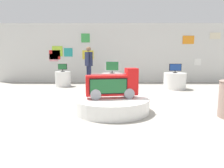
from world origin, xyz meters
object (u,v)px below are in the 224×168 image
Objects in this scene: main_display_pedestal at (112,105)px; shopper_browsing_near_truck at (89,63)px; tv_on_left_rear at (175,68)px; tv_on_right_rear at (112,67)px; novelty_firetruck_tv at (113,86)px; display_pedestal_center_rear at (63,79)px; tv_on_center_rear at (63,67)px; display_pedestal_left_rear at (175,81)px; display_pedestal_right_rear at (112,82)px.

shopper_browsing_near_truck is at bearing 103.86° from main_display_pedestal.
tv_on_right_rear is at bearing -174.43° from tv_on_left_rear.
novelty_firetruck_tv is at bearing -89.55° from tv_on_right_rear.
tv_on_left_rear is at bearing -8.53° from display_pedestal_center_rear.
display_pedestal_center_rear is (-4.58, 0.69, -0.51)m from tv_on_left_rear.
tv_on_center_rear is (-0.00, -0.00, 0.50)m from display_pedestal_center_rear.
display_pedestal_left_rear is at bearing -12.94° from shopper_browsing_near_truck.
novelty_firetruck_tv is 1.87× the size of display_pedestal_center_rear.
display_pedestal_center_rear is (-2.14, 4.00, -0.28)m from novelty_firetruck_tv.
tv_on_center_rear is (-2.14, 4.00, 0.22)m from novelty_firetruck_tv.
display_pedestal_left_rear is at bearing 53.40° from main_display_pedestal.
main_display_pedestal is 4.61× the size of tv_on_center_rear.
tv_on_right_rear is at bearing 90.02° from main_display_pedestal.
novelty_firetruck_tv reaches higher than display_pedestal_left_rear.
tv_on_center_rear is (-4.58, 0.68, -0.01)m from tv_on_left_rear.
display_pedestal_right_rear is at bearing -23.47° from tv_on_center_rear.
main_display_pedestal is 0.44m from novelty_firetruck_tv.
shopper_browsing_near_truck is (1.10, 0.12, 0.18)m from tv_on_center_rear.
shopper_browsing_near_truck is at bearing 166.99° from tv_on_left_rear.
tv_on_left_rear is 0.57× the size of display_pedestal_right_rear.
display_pedestal_right_rear is 0.48× the size of shopper_browsing_near_truck.
display_pedestal_center_rear is 1.72× the size of tv_on_center_rear.
display_pedestal_left_rear is 4.63m from display_pedestal_center_rear.
tv_on_center_rear is at bearing 156.53° from display_pedestal_right_rear.
display_pedestal_center_rear is at bearing 118.14° from novelty_firetruck_tv.
display_pedestal_center_rear is at bearing -173.98° from shopper_browsing_near_truck.
tv_on_right_rear is at bearing -174.33° from display_pedestal_left_rear.
shopper_browsing_near_truck is (1.10, 0.12, 0.68)m from display_pedestal_center_rear.
display_pedestal_center_rear is at bearing 156.43° from display_pedestal_right_rear.
novelty_firetruck_tv reaches higher than tv_on_left_rear.
display_pedestal_right_rear is (-0.02, 3.08, -0.28)m from novelty_firetruck_tv.
shopper_browsing_near_truck is at bearing 6.22° from tv_on_center_rear.
tv_on_left_rear is at bearing 53.64° from novelty_firetruck_tv.
shopper_browsing_near_truck is (-3.48, 0.80, 0.16)m from tv_on_left_rear.
shopper_browsing_near_truck reaches higher than tv_on_center_rear.
main_display_pedestal is 4.57m from tv_on_center_rear.
shopper_browsing_near_truck reaches higher than tv_on_right_rear.
main_display_pedestal is 4.53m from display_pedestal_center_rear.
main_display_pedestal is 4.13m from display_pedestal_left_rear.
novelty_firetruck_tv is at bearing -61.82° from tv_on_center_rear.
main_display_pedestal is 3.38× the size of tv_on_right_rear.
shopper_browsing_near_truck reaches higher than display_pedestal_left_rear.
tv_on_left_rear reaches higher than display_pedestal_center_rear.
tv_on_left_rear is 3.57m from shopper_browsing_near_truck.
display_pedestal_left_rear is 3.63m from shopper_browsing_near_truck.
tv_on_left_rear is 2.53m from display_pedestal_right_rear.
novelty_firetruck_tv is at bearing -89.54° from display_pedestal_right_rear.
shopper_browsing_near_truck is (-3.48, 0.80, 0.68)m from display_pedestal_left_rear.
display_pedestal_left_rear is 2.54m from tv_on_right_rear.
tv_on_center_rear is 0.22× the size of shopper_browsing_near_truck.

